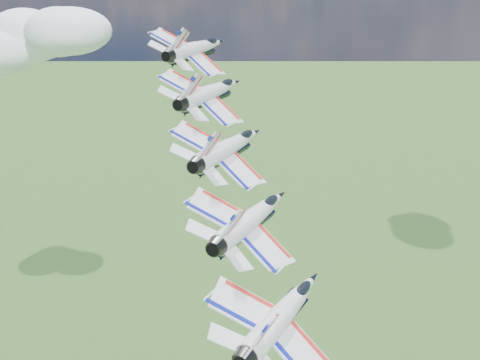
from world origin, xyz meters
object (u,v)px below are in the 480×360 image
Objects in this scene: jet_3 at (252,218)px; jet_1 at (211,92)px; jet_2 at (229,147)px; jet_0 at (197,48)px; jet_4 at (283,313)px.

jet_1 is at bearing 128.94° from jet_3.
jet_1 reaches higher than jet_2.
jet_2 is at bearing -51.06° from jet_0.
jet_0 is 1.00× the size of jet_4.
jet_4 is (17.44, -13.94, -7.09)m from jet_2.
jet_1 is 1.00× the size of jet_4.
jet_2 is at bearing 128.94° from jet_3.
jet_0 is at bearing 128.94° from jet_3.
jet_0 reaches higher than jet_3.
jet_1 is 1.00× the size of jet_3.
jet_1 is 11.71m from jet_2.
jet_0 is at bearing 128.94° from jet_1.
jet_1 is 1.00× the size of jet_2.
jet_2 is 23.42m from jet_4.
jet_4 is (26.15, -20.92, -10.63)m from jet_1.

